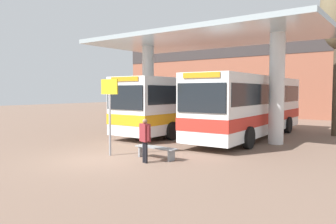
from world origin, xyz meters
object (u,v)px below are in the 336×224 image
object	(u,v)px
info_sign_platform	(110,101)
pedestrian_waiting	(145,136)
transit_bus_center_bay	(251,104)
waiting_bench_near_pillar	(156,150)
transit_bus_left_bay	(188,103)

from	to	relation	value
info_sign_platform	pedestrian_waiting	bearing A→B (deg)	-5.99
transit_bus_center_bay	pedestrian_waiting	world-z (taller)	transit_bus_center_bay
info_sign_platform	transit_bus_center_bay	bearing A→B (deg)	72.97
waiting_bench_near_pillar	pedestrian_waiting	size ratio (longest dim) A/B	1.12
transit_bus_left_bay	pedestrian_waiting	bearing A→B (deg)	113.03
transit_bus_center_bay	pedestrian_waiting	size ratio (longest dim) A/B	7.37
pedestrian_waiting	info_sign_platform	bearing A→B (deg)	-167.16
transit_bus_left_bay	waiting_bench_near_pillar	bearing A→B (deg)	114.37
waiting_bench_near_pillar	info_sign_platform	xyz separation A→B (m)	(-1.91, -0.60, 1.85)
transit_bus_left_bay	waiting_bench_near_pillar	world-z (taller)	transit_bus_left_bay
transit_bus_left_bay	info_sign_platform	size ratio (longest dim) A/B	3.86
transit_bus_center_bay	info_sign_platform	size ratio (longest dim) A/B	3.84
transit_bus_center_bay	waiting_bench_near_pillar	distance (m)	7.93
transit_bus_left_bay	info_sign_platform	bearing A→B (deg)	101.24
info_sign_platform	pedestrian_waiting	distance (m)	2.39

